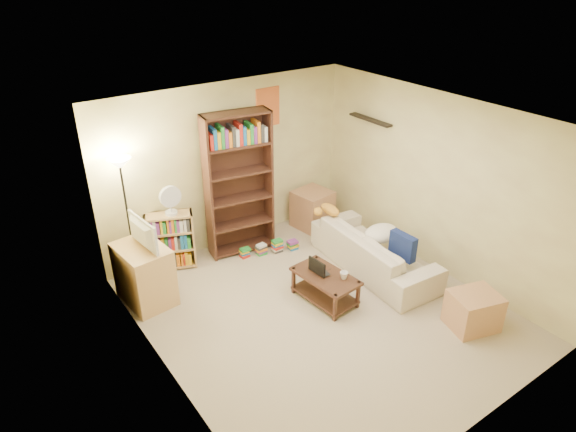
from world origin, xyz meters
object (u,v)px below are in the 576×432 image
Objects in this scene: coffee_table at (325,284)px; end_cabinet at (473,311)px; tabby_cat at (328,210)px; floor_lamp at (123,185)px; tv_stand at (144,274)px; short_bookshelf at (171,241)px; tall_bookshelf at (239,181)px; desk_fan at (170,199)px; television at (138,234)px; side_table at (312,209)px; laptop at (324,270)px; mug at (344,275)px; sofa at (374,251)px.

coffee_table is 1.65× the size of end_cabinet.
tabby_cat is 2.91m from floor_lamp.
coffee_table is at bearing -41.42° from tv_stand.
short_bookshelf is at bearing 118.82° from coffee_table.
tall_bookshelf reaches higher than tabby_cat.
desk_fan is (0.05, -0.04, 0.66)m from short_bookshelf.
television is at bearing -115.75° from short_bookshelf.
tall_bookshelf is at bearing 178.91° from side_table.
laptop is 1.89m from end_cabinet.
side_table is (2.35, -0.14, -0.77)m from desk_fan.
mug is 0.20× the size of television.
laptop is at bearing 125.24° from end_cabinet.
laptop is (0.04, 0.09, 0.16)m from coffee_table.
floor_lamp is (0.07, 0.55, 0.44)m from television.
tabby_cat is 1.09× the size of desk_fan.
tabby_cat is at bearing -111.29° from side_table.
coffee_table is 1.15× the size of tv_stand.
desk_fan is (-1.28, 1.77, 0.68)m from laptop.
tall_bookshelf is 3.47× the size of side_table.
side_table is at bearing 51.59° from coffee_table.
sofa is at bearing -78.51° from laptop.
short_bookshelf is (-1.28, 1.90, 0.18)m from coffee_table.
tall_bookshelf reaches higher than coffee_table.
sofa reaches higher than laptop.
tv_stand is 1.85× the size of desk_fan.
tabby_cat is (-0.21, 0.80, 0.38)m from sofa.
floor_lamp is (0.07, 0.55, 1.04)m from tv_stand.
side_table is at bearing -27.31° from laptop.
tabby_cat is 0.70× the size of television.
coffee_table is 0.18m from laptop.
desk_fan is at bearing 57.79° from sofa.
television is at bearing 0.00° from tv_stand.
short_bookshelf is (0.61, 0.55, 0.03)m from tv_stand.
sofa is at bearing -14.05° from short_bookshelf.
tabby_cat is 0.85× the size of end_cabinet.
mug is 2.09m from tall_bookshelf.
side_table is at bearing 7.81° from tall_bookshelf.
sofa reaches higher than coffee_table.
side_table is 3.16m from end_cabinet.
tall_bookshelf is at bearing 43.27° from sofa.
end_cabinet is at bearing -57.43° from coffee_table.
tall_bookshelf is (-1.27, 1.56, 0.84)m from sofa.
sofa is at bearing 4.51° from coffee_table.
short_bookshelf is 1.15m from floor_lamp.
coffee_table is 2.30m from short_bookshelf.
mug is (-0.70, -1.18, -0.24)m from tabby_cat.
coffee_table is 0.31m from mug.
mug is 2.15m from side_table.
coffee_table is 2.44m from television.
floor_lamp is at bearing 176.37° from side_table.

